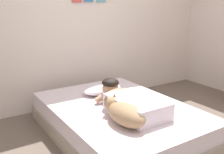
{
  "coord_description": "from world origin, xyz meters",
  "views": [
    {
      "loc": [
        -1.83,
        -1.81,
        1.45
      ],
      "look_at": [
        -0.17,
        0.76,
        0.6
      ],
      "focal_mm": 42.23,
      "sensor_mm": 36.0,
      "label": 1
    }
  ],
  "objects_px": {
    "pillow": "(102,89)",
    "dog": "(124,113)",
    "bed": "(119,120)",
    "person_lying": "(129,101)",
    "cell_phone": "(140,120)",
    "coffee_cup": "(115,89)"
  },
  "relations": [
    {
      "from": "pillow",
      "to": "dog",
      "type": "bearing_deg",
      "value": -107.25
    },
    {
      "from": "person_lying",
      "to": "coffee_cup",
      "type": "distance_m",
      "value": 0.63
    },
    {
      "from": "pillow",
      "to": "bed",
      "type": "bearing_deg",
      "value": -97.46
    },
    {
      "from": "coffee_cup",
      "to": "cell_phone",
      "type": "bearing_deg",
      "value": -107.49
    },
    {
      "from": "pillow",
      "to": "dog",
      "type": "xyz_separation_m",
      "value": [
        -0.27,
        -0.86,
        0.05
      ]
    },
    {
      "from": "coffee_cup",
      "to": "bed",
      "type": "bearing_deg",
      "value": -117.9
    },
    {
      "from": "person_lying",
      "to": "cell_phone",
      "type": "distance_m",
      "value": 0.29
    },
    {
      "from": "pillow",
      "to": "person_lying",
      "type": "height_order",
      "value": "person_lying"
    },
    {
      "from": "bed",
      "to": "cell_phone",
      "type": "relative_size",
      "value": 14.15
    },
    {
      "from": "bed",
      "to": "person_lying",
      "type": "relative_size",
      "value": 2.15
    },
    {
      "from": "bed",
      "to": "person_lying",
      "type": "distance_m",
      "value": 0.33
    },
    {
      "from": "pillow",
      "to": "cell_phone",
      "type": "distance_m",
      "value": 0.91
    },
    {
      "from": "bed",
      "to": "coffee_cup",
      "type": "height_order",
      "value": "coffee_cup"
    },
    {
      "from": "person_lying",
      "to": "pillow",
      "type": "bearing_deg",
      "value": 85.53
    },
    {
      "from": "dog",
      "to": "bed",
      "type": "bearing_deg",
      "value": 62.39
    },
    {
      "from": "dog",
      "to": "coffee_cup",
      "type": "xyz_separation_m",
      "value": [
        0.43,
        0.82,
        -0.07
      ]
    },
    {
      "from": "dog",
      "to": "coffee_cup",
      "type": "relative_size",
      "value": 4.6
    },
    {
      "from": "bed",
      "to": "dog",
      "type": "bearing_deg",
      "value": -117.61
    },
    {
      "from": "coffee_cup",
      "to": "cell_phone",
      "type": "xyz_separation_m",
      "value": [
        -0.27,
        -0.85,
        -0.03
      ]
    },
    {
      "from": "coffee_cup",
      "to": "cell_phone",
      "type": "distance_m",
      "value": 0.9
    },
    {
      "from": "bed",
      "to": "pillow",
      "type": "bearing_deg",
      "value": 82.54
    },
    {
      "from": "person_lying",
      "to": "cell_phone",
      "type": "xyz_separation_m",
      "value": [
        -0.06,
        -0.27,
        -0.1
      ]
    }
  ]
}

